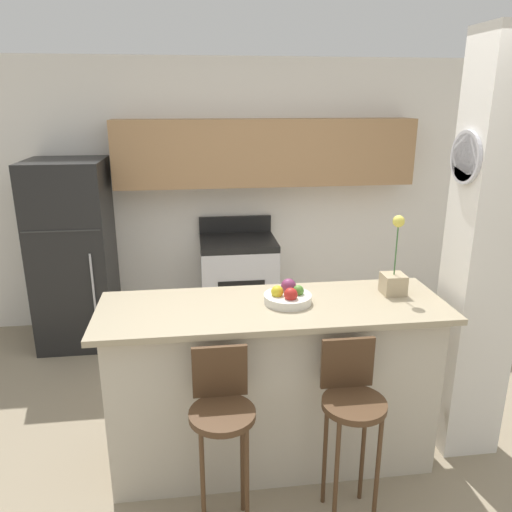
# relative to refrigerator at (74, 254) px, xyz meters

# --- Properties ---
(ground_plane) EXTENTS (14.00, 14.00, 0.00)m
(ground_plane) POSITION_rel_refrigerator_xyz_m (1.52, -1.85, -0.84)
(ground_plane) COLOR gray
(wall_back) EXTENTS (5.60, 0.38, 2.55)m
(wall_back) POSITION_rel_refrigerator_xyz_m (1.61, 0.32, 0.60)
(wall_back) COLOR white
(wall_back) RESTS_ON ground_plane
(pillar_right) EXTENTS (0.38, 0.32, 2.55)m
(pillar_right) POSITION_rel_refrigerator_xyz_m (2.77, -1.84, 0.44)
(pillar_right) COLOR white
(pillar_right) RESTS_ON ground_plane
(counter_bar) EXTENTS (2.01, 0.66, 1.04)m
(counter_bar) POSITION_rel_refrigerator_xyz_m (1.52, -1.85, -0.31)
(counter_bar) COLOR beige
(counter_bar) RESTS_ON ground_plane
(refrigerator) EXTENTS (0.66, 0.70, 1.68)m
(refrigerator) POSITION_rel_refrigerator_xyz_m (0.00, 0.00, 0.00)
(refrigerator) COLOR black
(refrigerator) RESTS_ON ground_plane
(stove_range) EXTENTS (0.71, 0.60, 1.07)m
(stove_range) POSITION_rel_refrigerator_xyz_m (1.49, 0.06, -0.38)
(stove_range) COLOR silver
(stove_range) RESTS_ON ground_plane
(bar_stool_left) EXTENTS (0.33, 0.33, 1.00)m
(bar_stool_left) POSITION_rel_refrigerator_xyz_m (1.18, -2.33, -0.18)
(bar_stool_left) COLOR #4C331E
(bar_stool_left) RESTS_ON ground_plane
(bar_stool_right) EXTENTS (0.33, 0.33, 1.00)m
(bar_stool_right) POSITION_rel_refrigerator_xyz_m (1.85, -2.33, -0.18)
(bar_stool_right) COLOR #4C331E
(bar_stool_right) RESTS_ON ground_plane
(orchid_vase) EXTENTS (0.13, 0.13, 0.49)m
(orchid_vase) POSITION_rel_refrigerator_xyz_m (2.26, -1.77, 0.32)
(orchid_vase) COLOR tan
(orchid_vase) RESTS_ON counter_bar
(fruit_bowl) EXTENTS (0.28, 0.28, 0.12)m
(fruit_bowl) POSITION_rel_refrigerator_xyz_m (1.60, -1.82, 0.25)
(fruit_bowl) COLOR silver
(fruit_bowl) RESTS_ON counter_bar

